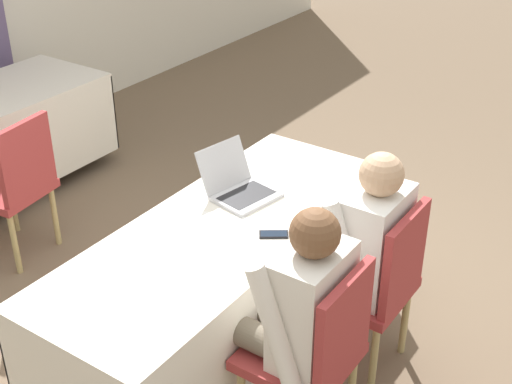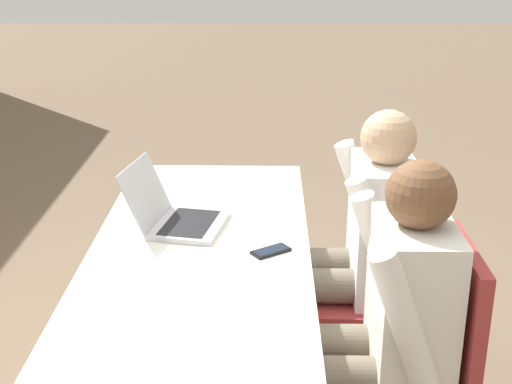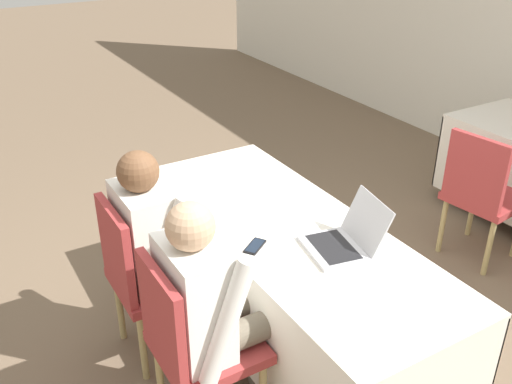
# 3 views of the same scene
# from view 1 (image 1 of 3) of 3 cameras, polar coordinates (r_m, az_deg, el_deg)

# --- Properties ---
(ground_plane) EXTENTS (24.00, 24.00, 0.00)m
(ground_plane) POSITION_cam_1_polar(r_m,az_deg,el_deg) (3.82, -2.52, -11.95)
(ground_plane) COLOR brown
(conference_table_near) EXTENTS (2.04, 0.77, 0.72)m
(conference_table_near) POSITION_cam_1_polar(r_m,az_deg,el_deg) (3.49, -2.72, -5.12)
(conference_table_near) COLOR white
(conference_table_near) RESTS_ON ground_plane
(laptop) EXTENTS (0.36, 0.39, 0.24)m
(laptop) POSITION_cam_1_polar(r_m,az_deg,el_deg) (3.63, -1.33, 0.38)
(laptop) COLOR #B7B7BC
(laptop) RESTS_ON conference_table_near
(cell_phone) EXTENTS (0.13, 0.15, 0.01)m
(cell_phone) POSITION_cam_1_polar(r_m,az_deg,el_deg) (3.32, 1.43, -3.41)
(cell_phone) COLOR black
(cell_phone) RESTS_ON conference_table_near
(paper_beside_laptop) EXTENTS (0.32, 0.36, 0.00)m
(paper_beside_laptop) POSITION_cam_1_polar(r_m,az_deg,el_deg) (3.19, -9.08, -5.38)
(paper_beside_laptop) COLOR white
(paper_beside_laptop) RESTS_ON conference_table_near
(paper_centre_table) EXTENTS (0.30, 0.35, 0.00)m
(paper_centre_table) POSITION_cam_1_polar(r_m,az_deg,el_deg) (3.40, -3.02, -2.69)
(paper_centre_table) COLOR white
(paper_centre_table) RESTS_ON conference_table_near
(chair_near_left) EXTENTS (0.44, 0.44, 0.91)m
(chair_near_left) POSITION_cam_1_polar(r_m,az_deg,el_deg) (3.03, 4.74, -12.52)
(chair_near_left) COLOR tan
(chair_near_left) RESTS_ON ground_plane
(chair_near_right) EXTENTS (0.44, 0.44, 0.91)m
(chair_near_right) POSITION_cam_1_polar(r_m,az_deg,el_deg) (3.43, 9.60, -7.11)
(chair_near_right) COLOR tan
(chair_near_right) RESTS_ON ground_plane
(chair_far_spare) EXTENTS (0.49, 0.49, 0.91)m
(chair_far_spare) POSITION_cam_1_polar(r_m,az_deg,el_deg) (4.45, -18.73, 0.75)
(chair_far_spare) COLOR tan
(chair_far_spare) RESTS_ON ground_plane
(person_checkered_shirt) EXTENTS (0.50, 0.52, 1.17)m
(person_checkered_shirt) POSITION_cam_1_polar(r_m,az_deg,el_deg) (2.96, 3.11, -9.48)
(person_checkered_shirt) COLOR #665B4C
(person_checkered_shirt) RESTS_ON ground_plane
(person_white_shirt) EXTENTS (0.50, 0.52, 1.17)m
(person_white_shirt) POSITION_cam_1_polar(r_m,az_deg,el_deg) (3.37, 8.24, -4.36)
(person_white_shirt) COLOR #665B4C
(person_white_shirt) RESTS_ON ground_plane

